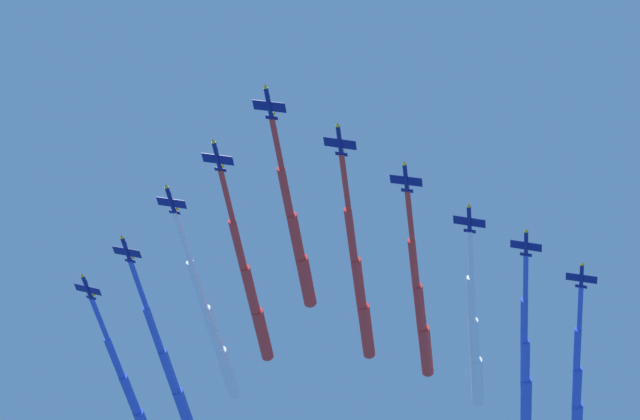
{
  "coord_description": "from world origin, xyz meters",
  "views": [
    {
      "loc": [
        138.29,
        -68.59,
        28.53
      ],
      "look_at": [
        0.0,
        0.0,
        212.56
      ],
      "focal_mm": 52.8,
      "sensor_mm": 36.0,
      "label": 1
    }
  ],
  "objects_px": {
    "jet_port_mid": "(421,312)",
    "jet_starboard_mid": "(215,335)",
    "jet_starboard_inner": "(252,295)",
    "jet_tail_end": "(577,391)",
    "jet_lead": "(297,241)",
    "jet_trail_port": "(525,365)",
    "jet_starboard_outer": "(171,376)",
    "jet_port_inner": "(360,289)",
    "jet_trail_starboard": "(132,399)",
    "jet_port_outer": "(475,345)"
  },
  "relations": [
    {
      "from": "jet_port_outer",
      "to": "jet_trail_port",
      "type": "distance_m",
      "value": 21.5
    },
    {
      "from": "jet_starboard_mid",
      "to": "jet_starboard_outer",
      "type": "distance_m",
      "value": 21.5
    },
    {
      "from": "jet_port_inner",
      "to": "jet_starboard_inner",
      "type": "xyz_separation_m",
      "value": [
        -14.36,
        -26.17,
        -1.09
      ]
    },
    {
      "from": "jet_starboard_inner",
      "to": "jet_port_outer",
      "type": "bearing_deg",
      "value": 80.28
    },
    {
      "from": "jet_port_mid",
      "to": "jet_tail_end",
      "type": "height_order",
      "value": "jet_tail_end"
    },
    {
      "from": "jet_port_outer",
      "to": "jet_port_mid",
      "type": "bearing_deg",
      "value": -82.08
    },
    {
      "from": "jet_trail_starboard",
      "to": "jet_trail_port",
      "type": "bearing_deg",
      "value": 56.39
    },
    {
      "from": "jet_starboard_mid",
      "to": "jet_tail_end",
      "type": "relative_size",
      "value": 1.03
    },
    {
      "from": "jet_starboard_outer",
      "to": "jet_port_inner",
      "type": "bearing_deg",
      "value": 30.9
    },
    {
      "from": "jet_lead",
      "to": "jet_starboard_inner",
      "type": "distance_m",
      "value": 23.65
    },
    {
      "from": "jet_trail_port",
      "to": "jet_port_inner",
      "type": "bearing_deg",
      "value": -83.26
    },
    {
      "from": "jet_starboard_mid",
      "to": "jet_trail_port",
      "type": "xyz_separation_m",
      "value": [
        28.89,
        88.43,
        0.02
      ]
    },
    {
      "from": "jet_port_inner",
      "to": "jet_tail_end",
      "type": "distance_m",
      "value": 81.1
    },
    {
      "from": "jet_starboard_inner",
      "to": "jet_starboard_mid",
      "type": "relative_size",
      "value": 0.96
    },
    {
      "from": "jet_trail_starboard",
      "to": "jet_lead",
      "type": "bearing_deg",
      "value": 11.63
    },
    {
      "from": "jet_port_inner",
      "to": "jet_trail_port",
      "type": "xyz_separation_m",
      "value": [
        -7.08,
        59.89,
        0.86
      ]
    },
    {
      "from": "jet_starboard_inner",
      "to": "jet_trail_port",
      "type": "xyz_separation_m",
      "value": [
        7.28,
        86.06,
        1.95
      ]
    },
    {
      "from": "jet_port_mid",
      "to": "jet_trail_starboard",
      "type": "relative_size",
      "value": 0.99
    },
    {
      "from": "jet_port_mid",
      "to": "jet_trail_port",
      "type": "distance_m",
      "value": 40.72
    },
    {
      "from": "jet_port_inner",
      "to": "jet_trail_port",
      "type": "height_order",
      "value": "jet_trail_port"
    },
    {
      "from": "jet_port_inner",
      "to": "jet_starboard_mid",
      "type": "distance_m",
      "value": 45.93
    },
    {
      "from": "jet_port_mid",
      "to": "jet_starboard_mid",
      "type": "xyz_separation_m",
      "value": [
        -35.46,
        -48.26,
        0.91
      ]
    },
    {
      "from": "jet_starboard_mid",
      "to": "jet_starboard_inner",
      "type": "bearing_deg",
      "value": 6.27
    },
    {
      "from": "jet_starboard_outer",
      "to": "jet_trail_starboard",
      "type": "height_order",
      "value": "jet_trail_starboard"
    },
    {
      "from": "jet_lead",
      "to": "jet_tail_end",
      "type": "distance_m",
      "value": 105.74
    },
    {
      "from": "jet_port_mid",
      "to": "jet_trail_port",
      "type": "xyz_separation_m",
      "value": [
        -6.57,
        40.18,
        0.92
      ]
    },
    {
      "from": "jet_starboard_inner",
      "to": "jet_tail_end",
      "type": "relative_size",
      "value": 0.98
    },
    {
      "from": "jet_lead",
      "to": "jet_port_mid",
      "type": "xyz_separation_m",
      "value": [
        -9.65,
        43.24,
        0.96
      ]
    },
    {
      "from": "jet_port_mid",
      "to": "jet_starboard_mid",
      "type": "distance_m",
      "value": 59.89
    },
    {
      "from": "jet_lead",
      "to": "jet_port_outer",
      "type": "bearing_deg",
      "value": 101.15
    },
    {
      "from": "jet_trail_port",
      "to": "jet_tail_end",
      "type": "relative_size",
      "value": 1.01
    },
    {
      "from": "jet_lead",
      "to": "jet_trail_starboard",
      "type": "distance_m",
      "value": 84.79
    },
    {
      "from": "jet_lead",
      "to": "jet_tail_end",
      "type": "height_order",
      "value": "jet_tail_end"
    },
    {
      "from": "jet_port_inner",
      "to": "jet_port_outer",
      "type": "distance_m",
      "value": 39.24
    },
    {
      "from": "jet_port_mid",
      "to": "jet_tail_end",
      "type": "distance_m",
      "value": 61.5
    },
    {
      "from": "jet_starboard_mid",
      "to": "jet_starboard_outer",
      "type": "height_order",
      "value": "jet_starboard_mid"
    },
    {
      "from": "jet_port_outer",
      "to": "jet_tail_end",
      "type": "bearing_deg",
      "value": 98.74
    },
    {
      "from": "jet_trail_starboard",
      "to": "jet_tail_end",
      "type": "distance_m",
      "value": 137.17
    },
    {
      "from": "jet_port_outer",
      "to": "jet_trail_starboard",
      "type": "xyz_separation_m",
      "value": [
        -70.7,
        -79.64,
        2.95
      ]
    },
    {
      "from": "jet_port_inner",
      "to": "jet_trail_port",
      "type": "relative_size",
      "value": 1.03
    },
    {
      "from": "jet_trail_port",
      "to": "jet_starboard_outer",
      "type": "bearing_deg",
      "value": -117.87
    },
    {
      "from": "jet_starboard_inner",
      "to": "jet_port_outer",
      "type": "height_order",
      "value": "jet_starboard_inner"
    },
    {
      "from": "jet_port_mid",
      "to": "jet_trail_starboard",
      "type": "distance_m",
      "value": 95.01
    },
    {
      "from": "jet_port_mid",
      "to": "jet_port_outer",
      "type": "height_order",
      "value": "jet_port_mid"
    },
    {
      "from": "jet_starboard_inner",
      "to": "jet_trail_port",
      "type": "bearing_deg",
      "value": 85.16
    },
    {
      "from": "jet_trail_port",
      "to": "jet_tail_end",
      "type": "distance_m",
      "value": 20.8
    },
    {
      "from": "jet_trail_port",
      "to": "jet_trail_starboard",
      "type": "relative_size",
      "value": 1.01
    },
    {
      "from": "jet_lead",
      "to": "jet_starboard_outer",
      "type": "relative_size",
      "value": 0.85
    },
    {
      "from": "jet_lead",
      "to": "jet_trail_port",
      "type": "xyz_separation_m",
      "value": [
        -16.22,
        83.42,
        1.88
      ]
    },
    {
      "from": "jet_tail_end",
      "to": "jet_lead",
      "type": "bearing_deg",
      "value": -79.8
    }
  ]
}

